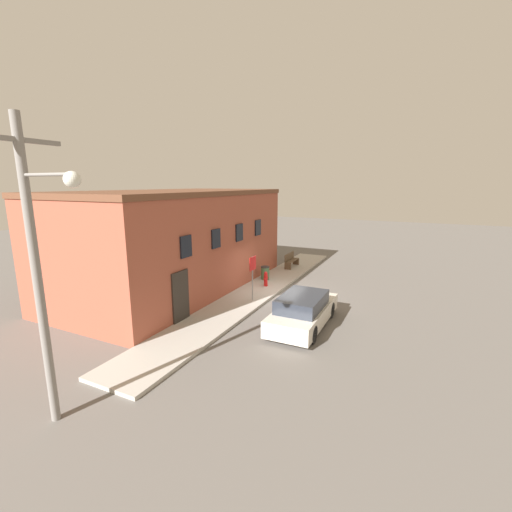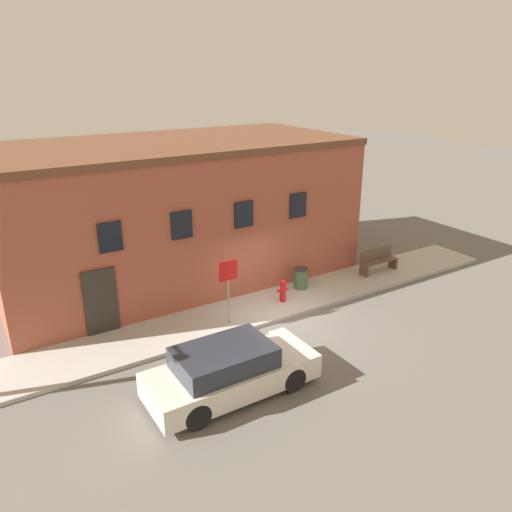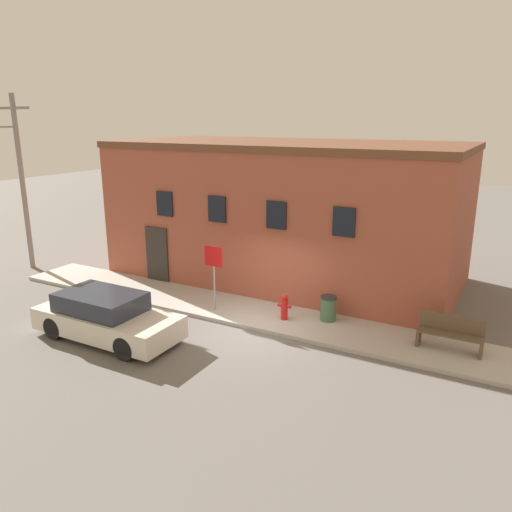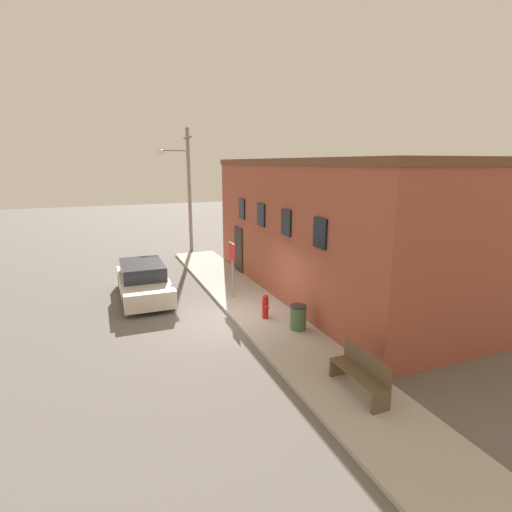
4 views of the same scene
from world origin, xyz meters
name	(u,v)px [view 3 (image 3 of 4)]	position (x,y,z in m)	size (l,w,h in m)	color
ground_plane	(251,331)	(0.00, 0.00, 0.00)	(80.00, 80.00, 0.00)	#66605B
sidewalk	(267,316)	(0.00, 1.09, 0.06)	(20.02, 2.17, 0.13)	#B2ADA3
brick_building	(287,211)	(-1.38, 5.34, 2.65)	(13.07, 6.46, 5.29)	#9E4C38
fire_hydrant	(284,307)	(0.63, 1.00, 0.54)	(0.44, 0.21, 0.82)	red
stop_sign	(214,266)	(-1.70, 0.64, 1.61)	(0.65, 0.06, 2.12)	gray
bench	(450,333)	(5.42, 1.28, 0.58)	(1.67, 0.44, 0.93)	brown
trash_bin	(328,308)	(1.84, 1.58, 0.52)	(0.51, 0.51, 0.78)	#426642
utility_pole	(18,174)	(-11.35, 1.07, 3.95)	(1.80, 1.78, 7.08)	gray
parked_car	(106,317)	(-3.38, -2.44, 0.65)	(4.36, 1.76, 1.35)	black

